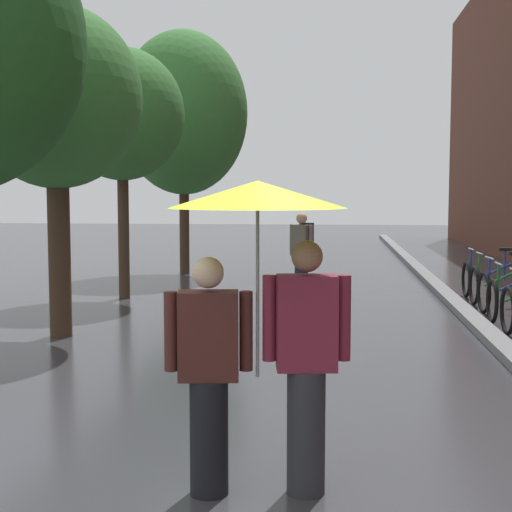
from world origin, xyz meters
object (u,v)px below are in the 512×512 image
(parked_bicycle_7, at_px, (503,284))
(pedestrian_walking_midground, at_px, (302,252))
(street_tree_2, at_px, (122,115))
(street_tree_3, at_px, (183,113))
(street_tree_1, at_px, (56,99))
(couple_under_umbrella, at_px, (258,283))
(parked_bicycle_8, at_px, (493,278))

(parked_bicycle_7, bearing_deg, pedestrian_walking_midground, 169.74)
(street_tree_2, distance_m, street_tree_3, 4.28)
(street_tree_1, distance_m, couple_under_umbrella, 6.36)
(parked_bicycle_7, relative_size, parked_bicycle_8, 1.01)
(street_tree_3, distance_m, couple_under_umbrella, 13.66)
(couple_under_umbrella, relative_size, pedestrian_walking_midground, 1.30)
(street_tree_2, height_order, pedestrian_walking_midground, street_tree_2)
(parked_bicycle_8, bearing_deg, couple_under_umbrella, -110.24)
(couple_under_umbrella, bearing_deg, pedestrian_walking_midground, 90.64)
(couple_under_umbrella, distance_m, pedestrian_walking_midground, 9.36)
(street_tree_3, xyz_separation_m, parked_bicycle_7, (6.68, -4.37, -3.54))
(parked_bicycle_7, distance_m, couple_under_umbrella, 9.43)
(parked_bicycle_7, bearing_deg, street_tree_1, -152.31)
(street_tree_2, bearing_deg, street_tree_1, -87.71)
(street_tree_3, distance_m, pedestrian_walking_midground, 5.69)
(street_tree_3, xyz_separation_m, pedestrian_walking_midground, (3.05, -3.71, -3.05))
(street_tree_2, height_order, parked_bicycle_8, street_tree_2)
(parked_bicycle_7, relative_size, couple_under_umbrella, 0.52)
(street_tree_1, bearing_deg, pedestrian_walking_midground, 52.94)
(street_tree_3, relative_size, pedestrian_walking_midground, 3.63)
(parked_bicycle_7, height_order, parked_bicycle_8, same)
(street_tree_2, distance_m, pedestrian_walking_midground, 4.27)
(street_tree_1, height_order, parked_bicycle_7, street_tree_1)
(street_tree_2, bearing_deg, parked_bicycle_8, 6.77)
(street_tree_3, distance_m, parked_bicycle_7, 8.73)
(parked_bicycle_8, distance_m, couple_under_umbrella, 10.33)
(street_tree_1, height_order, pedestrian_walking_midground, street_tree_1)
(street_tree_3, relative_size, parked_bicycle_8, 5.39)
(street_tree_3, bearing_deg, parked_bicycle_8, -26.99)
(street_tree_1, distance_m, street_tree_2, 3.71)
(street_tree_1, relative_size, street_tree_3, 0.78)
(street_tree_1, xyz_separation_m, street_tree_2, (-0.15, 3.71, 0.16))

